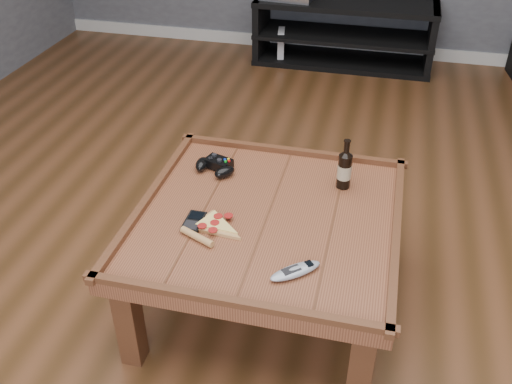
% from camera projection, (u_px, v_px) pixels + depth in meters
% --- Properties ---
extents(ground, '(6.00, 6.00, 0.00)m').
position_uv_depth(ground, '(266.00, 299.00, 2.45)').
color(ground, '#442913').
rests_on(ground, ground).
extents(baseboard, '(5.00, 0.02, 0.10)m').
position_uv_depth(baseboard, '(345.00, 47.00, 4.81)').
color(baseboard, silver).
rests_on(baseboard, ground).
extents(coffee_table, '(1.03, 1.03, 0.48)m').
position_uv_depth(coffee_table, '(267.00, 228.00, 2.23)').
color(coffee_table, '#5A2C19').
rests_on(coffee_table, ground).
extents(media_console, '(1.40, 0.45, 0.50)m').
position_uv_depth(media_console, '(344.00, 34.00, 4.51)').
color(media_console, black).
rests_on(media_console, ground).
extents(beer_bottle, '(0.06, 0.06, 0.22)m').
position_uv_depth(beer_bottle, '(345.00, 169.00, 2.31)').
color(beer_bottle, black).
rests_on(beer_bottle, coffee_table).
extents(game_controller, '(0.19, 0.16, 0.05)m').
position_uv_depth(game_controller, '(215.00, 166.00, 2.44)').
color(game_controller, black).
rests_on(game_controller, coffee_table).
extents(pizza_slice, '(0.25, 0.30, 0.03)m').
position_uv_depth(pizza_slice, '(212.00, 227.00, 2.12)').
color(pizza_slice, tan).
rests_on(pizza_slice, coffee_table).
extents(smartphone, '(0.07, 0.12, 0.02)m').
position_uv_depth(smartphone, '(194.00, 222.00, 2.15)').
color(smartphone, black).
rests_on(smartphone, coffee_table).
extents(remote_control, '(0.18, 0.17, 0.03)m').
position_uv_depth(remote_control, '(295.00, 271.00, 1.92)').
color(remote_control, '#93989F').
rests_on(remote_control, coffee_table).
extents(game_console, '(0.14, 0.22, 0.25)m').
position_uv_depth(game_console, '(281.00, 47.00, 4.63)').
color(game_console, slate).
rests_on(game_console, ground).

